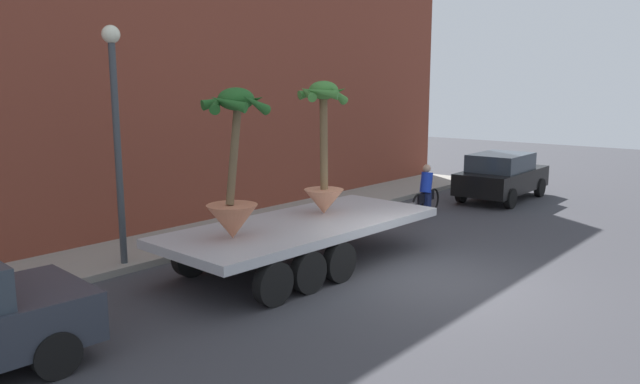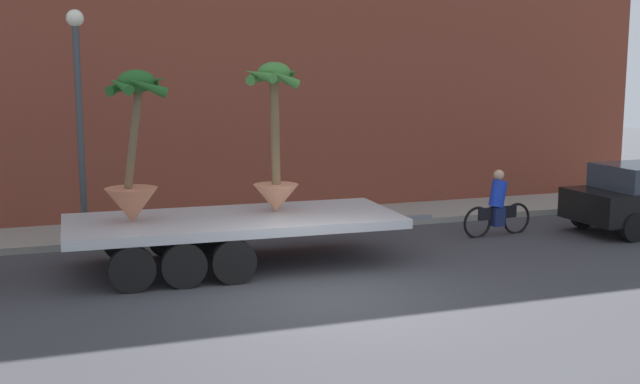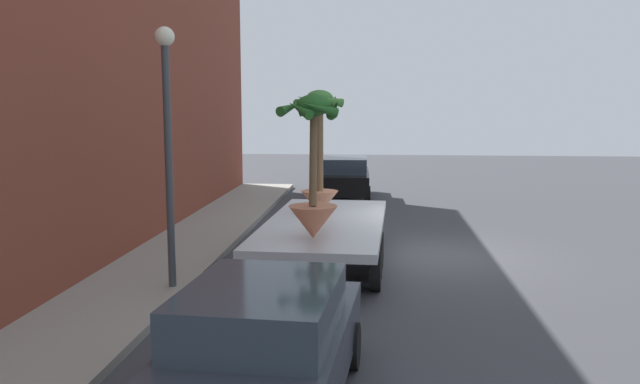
% 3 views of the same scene
% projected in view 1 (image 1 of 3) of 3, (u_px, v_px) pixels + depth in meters
% --- Properties ---
extents(ground_plane, '(60.00, 60.00, 0.00)m').
position_uv_depth(ground_plane, '(434.00, 280.00, 11.86)').
color(ground_plane, '#38383D').
extents(sidewalk, '(24.00, 2.20, 0.15)m').
position_uv_depth(sidewalk, '(230.00, 230.00, 15.74)').
color(sidewalk, gray).
rests_on(sidewalk, ground).
extents(building_facade, '(24.00, 1.20, 9.40)m').
position_uv_depth(building_facade, '(183.00, 52.00, 16.02)').
color(building_facade, brown).
rests_on(building_facade, ground).
extents(flatbed_trailer, '(7.37, 2.82, 0.98)m').
position_uv_depth(flatbed_trailer, '(296.00, 233.00, 12.47)').
color(flatbed_trailer, '#B7BABF').
rests_on(flatbed_trailer, ground).
extents(potted_palm_rear, '(1.30, 1.30, 2.80)m').
position_uv_depth(potted_palm_rear, '(234.00, 176.00, 11.09)').
color(potted_palm_rear, '#C17251').
rests_on(potted_palm_rear, flatbed_trailer).
extents(potted_palm_middle, '(1.19, 1.21, 2.93)m').
position_uv_depth(potted_palm_middle, '(324.00, 155.00, 13.18)').
color(potted_palm_middle, tan).
rests_on(potted_palm_middle, flatbed_trailer).
extents(cyclist, '(1.84, 0.38, 1.54)m').
position_uv_depth(cyclist, '(426.00, 192.00, 17.89)').
color(cyclist, black).
rests_on(cyclist, ground).
extents(parked_car, '(4.15, 1.94, 1.58)m').
position_uv_depth(parked_car, '(502.00, 176.00, 20.17)').
color(parked_car, black).
rests_on(parked_car, ground).
extents(street_lamp, '(0.36, 0.36, 4.83)m').
position_uv_depth(street_lamp, '(116.00, 115.00, 11.98)').
color(street_lamp, '#383D42').
rests_on(street_lamp, sidewalk).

